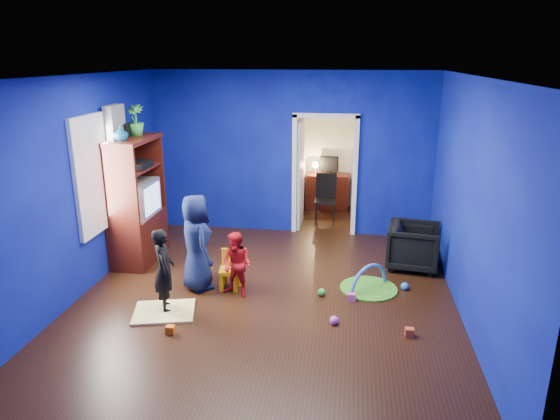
# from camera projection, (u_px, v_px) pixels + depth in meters

# --- Properties ---
(floor) EXTENTS (5.00, 5.50, 0.01)m
(floor) POSITION_uv_depth(u_px,v_px,m) (266.00, 298.00, 6.72)
(floor) COLOR black
(floor) RESTS_ON ground
(ceiling) EXTENTS (5.00, 5.50, 0.01)m
(ceiling) POSITION_uv_depth(u_px,v_px,m) (264.00, 76.00, 5.86)
(ceiling) COLOR white
(ceiling) RESTS_ON wall_back
(wall_back) EXTENTS (5.00, 0.02, 2.90)m
(wall_back) POSITION_uv_depth(u_px,v_px,m) (291.00, 154.00, 8.89)
(wall_back) COLOR navy
(wall_back) RESTS_ON floor
(wall_front) EXTENTS (5.00, 0.02, 2.90)m
(wall_front) POSITION_uv_depth(u_px,v_px,m) (201.00, 293.00, 3.69)
(wall_front) COLOR navy
(wall_front) RESTS_ON floor
(wall_left) EXTENTS (0.02, 5.50, 2.90)m
(wall_left) POSITION_uv_depth(u_px,v_px,m) (80.00, 188.00, 6.63)
(wall_left) COLOR navy
(wall_left) RESTS_ON floor
(wall_right) EXTENTS (0.02, 5.50, 2.90)m
(wall_right) POSITION_uv_depth(u_px,v_px,m) (471.00, 203.00, 5.95)
(wall_right) COLOR navy
(wall_right) RESTS_ON floor
(alcove) EXTENTS (1.00, 1.75, 2.50)m
(alcove) POSITION_uv_depth(u_px,v_px,m) (327.00, 157.00, 9.69)
(alcove) COLOR silver
(alcove) RESTS_ON floor
(armchair) EXTENTS (0.86, 0.85, 0.69)m
(armchair) POSITION_uv_depth(u_px,v_px,m) (414.00, 246.00, 7.61)
(armchair) COLOR black
(armchair) RESTS_ON floor
(child_black) EXTENTS (0.41, 0.47, 1.10)m
(child_black) POSITION_uv_depth(u_px,v_px,m) (164.00, 270.00, 6.27)
(child_black) COLOR black
(child_black) RESTS_ON floor
(child_navy) EXTENTS (0.74, 0.79, 1.35)m
(child_navy) POSITION_uv_depth(u_px,v_px,m) (196.00, 242.00, 6.84)
(child_navy) COLOR #10183B
(child_navy) RESTS_ON floor
(toddler_red) EXTENTS (0.53, 0.47, 0.90)m
(toddler_red) POSITION_uv_depth(u_px,v_px,m) (237.00, 265.00, 6.68)
(toddler_red) COLOR red
(toddler_red) RESTS_ON floor
(vase) EXTENTS (0.26, 0.26, 0.22)m
(vase) POSITION_uv_depth(u_px,v_px,m) (121.00, 133.00, 7.11)
(vase) COLOR #0C5D66
(vase) RESTS_ON tv_armoire
(potted_plant) EXTENTS (0.26, 0.26, 0.46)m
(potted_plant) POSITION_uv_depth(u_px,v_px,m) (135.00, 120.00, 7.57)
(potted_plant) COLOR green
(potted_plant) RESTS_ON tv_armoire
(tv_armoire) EXTENTS (0.58, 1.14, 1.96)m
(tv_armoire) POSITION_uv_depth(u_px,v_px,m) (136.00, 201.00, 7.72)
(tv_armoire) COLOR #411B0A
(tv_armoire) RESTS_ON floor
(crt_tv) EXTENTS (0.46, 0.70, 0.54)m
(crt_tv) POSITION_uv_depth(u_px,v_px,m) (138.00, 198.00, 7.70)
(crt_tv) COLOR silver
(crt_tv) RESTS_ON tv_armoire
(yellow_blanket) EXTENTS (0.87, 0.77, 0.03)m
(yellow_blanket) POSITION_uv_depth(u_px,v_px,m) (164.00, 312.00, 6.34)
(yellow_blanket) COLOR #F2E07A
(yellow_blanket) RESTS_ON floor
(hopper_ball) EXTENTS (0.36, 0.36, 0.36)m
(hopper_ball) POSITION_uv_depth(u_px,v_px,m) (200.00, 268.00, 7.23)
(hopper_ball) COLOR yellow
(hopper_ball) RESTS_ON floor
(kid_chair) EXTENTS (0.32, 0.32, 0.50)m
(kid_chair) POSITION_uv_depth(u_px,v_px,m) (230.00, 272.00, 6.94)
(kid_chair) COLOR yellow
(kid_chair) RESTS_ON floor
(play_mat) EXTENTS (0.80, 0.80, 0.02)m
(play_mat) POSITION_uv_depth(u_px,v_px,m) (369.00, 288.00, 6.98)
(play_mat) COLOR #3C9020
(play_mat) RESTS_ON floor
(toy_arch) EXTENTS (0.53, 0.55, 0.72)m
(toy_arch) POSITION_uv_depth(u_px,v_px,m) (369.00, 288.00, 6.98)
(toy_arch) COLOR #3F8CD8
(toy_arch) RESTS_ON floor
(window_left) EXTENTS (0.03, 0.95, 1.55)m
(window_left) POSITION_uv_depth(u_px,v_px,m) (93.00, 174.00, 6.93)
(window_left) COLOR white
(window_left) RESTS_ON wall_left
(curtain) EXTENTS (0.14, 0.42, 2.40)m
(curtain) POSITION_uv_depth(u_px,v_px,m) (121.00, 186.00, 7.52)
(curtain) COLOR slate
(curtain) RESTS_ON floor
(doorway) EXTENTS (1.16, 0.10, 2.10)m
(doorway) POSITION_uv_depth(u_px,v_px,m) (324.00, 177.00, 8.92)
(doorway) COLOR white
(doorway) RESTS_ON floor
(study_desk) EXTENTS (0.88, 0.44, 0.75)m
(study_desk) POSITION_uv_depth(u_px,v_px,m) (328.00, 192.00, 10.55)
(study_desk) COLOR #3D140A
(study_desk) RESTS_ON floor
(desk_monitor) EXTENTS (0.40, 0.05, 0.32)m
(desk_monitor) POSITION_uv_depth(u_px,v_px,m) (329.00, 164.00, 10.49)
(desk_monitor) COLOR black
(desk_monitor) RESTS_ON study_desk
(desk_lamp) EXTENTS (0.14, 0.14, 0.14)m
(desk_lamp) POSITION_uv_depth(u_px,v_px,m) (315.00, 165.00, 10.48)
(desk_lamp) COLOR #FFD88C
(desk_lamp) RESTS_ON study_desk
(folding_chair) EXTENTS (0.40, 0.40, 0.92)m
(folding_chair) POSITION_uv_depth(u_px,v_px,m) (325.00, 200.00, 9.62)
(folding_chair) COLOR black
(folding_chair) RESTS_ON floor
(book_shelf) EXTENTS (0.88, 0.24, 0.04)m
(book_shelf) POSITION_uv_depth(u_px,v_px,m) (330.00, 112.00, 10.17)
(book_shelf) COLOR white
(book_shelf) RESTS_ON study_desk
(toy_0) EXTENTS (0.10, 0.08, 0.10)m
(toy_0) POSITION_uv_depth(u_px,v_px,m) (409.00, 332.00, 5.80)
(toy_0) COLOR #E74E26
(toy_0) RESTS_ON floor
(toy_1) EXTENTS (0.11, 0.11, 0.11)m
(toy_1) POSITION_uv_depth(u_px,v_px,m) (405.00, 286.00, 6.95)
(toy_1) COLOR #2587D3
(toy_1) RESTS_ON floor
(toy_2) EXTENTS (0.10, 0.08, 0.10)m
(toy_2) POSITION_uv_depth(u_px,v_px,m) (170.00, 330.00, 5.85)
(toy_2) COLOR orange
(toy_2) RESTS_ON floor
(toy_3) EXTENTS (0.11, 0.11, 0.11)m
(toy_3) POSITION_uv_depth(u_px,v_px,m) (322.00, 292.00, 6.78)
(toy_3) COLOR green
(toy_3) RESTS_ON floor
(toy_4) EXTENTS (0.10, 0.08, 0.10)m
(toy_4) POSITION_uv_depth(u_px,v_px,m) (352.00, 297.00, 6.65)
(toy_4) COLOR #D44FAA
(toy_4) RESTS_ON floor
(toy_5) EXTENTS (0.11, 0.11, 0.11)m
(toy_5) POSITION_uv_depth(u_px,v_px,m) (334.00, 320.00, 6.06)
(toy_5) COLOR #D650CD
(toy_5) RESTS_ON floor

